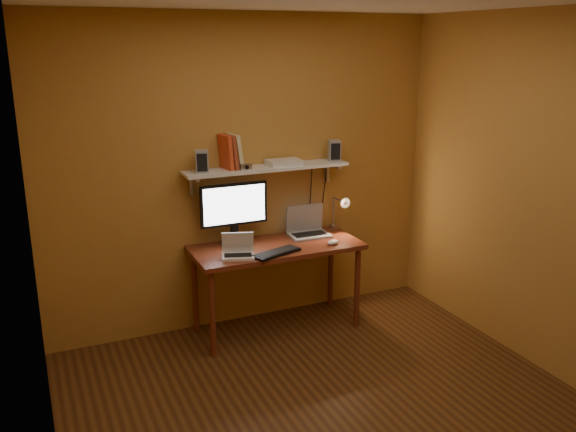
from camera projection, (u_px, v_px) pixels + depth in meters
name	position (u px, v px, depth m)	size (l,w,h in m)	color
room	(337.00, 225.00, 3.68)	(3.44, 3.24, 2.64)	#5A3617
desk	(277.00, 255.00, 5.04)	(1.40, 0.60, 0.75)	maroon
wall_shelf	(267.00, 168.00, 5.02)	(1.40, 0.25, 0.21)	white
monitor	(234.00, 210.00, 4.98)	(0.57, 0.24, 0.51)	black
laptop	(307.00, 227.00, 5.27)	(0.35, 0.26, 0.26)	#919299
netbook	(238.00, 250.00, 4.74)	(0.29, 0.25, 0.19)	white
keyboard	(277.00, 253.00, 4.80)	(0.40, 0.13, 0.02)	black
mouse	(333.00, 242.00, 5.03)	(0.11, 0.07, 0.04)	white
desk_lamp	(340.00, 208.00, 5.33)	(0.09, 0.23, 0.38)	silver
speaker_left	(202.00, 161.00, 4.76)	(0.10, 0.10, 0.18)	#919299
speaker_right	(334.00, 151.00, 5.22)	(0.10, 0.10, 0.18)	#919299
books	(230.00, 152.00, 4.88)	(0.17, 0.20, 0.28)	#CF4320
shelf_camera	(246.00, 167.00, 4.86)	(0.09, 0.04, 0.05)	silver
router	(284.00, 162.00, 5.06)	(0.28, 0.18, 0.05)	white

